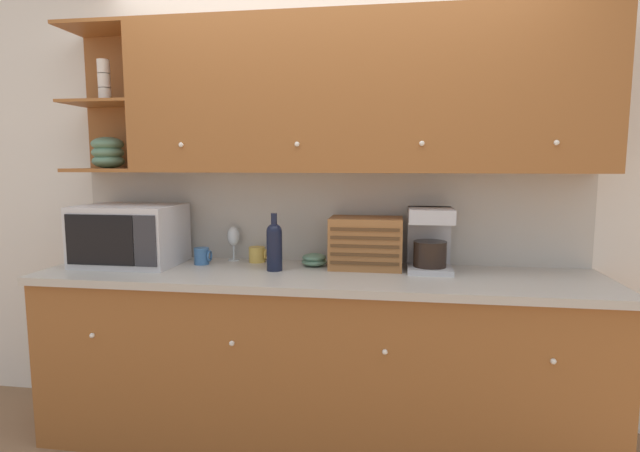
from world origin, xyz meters
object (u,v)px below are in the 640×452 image
object	(u,v)px
microwave	(130,235)
mug_blue_second	(257,254)
wine_glass	(233,237)
coffee_maker	(430,239)
mug	(202,256)
bowl_stack_on_counter	(314,260)
wine_bottle	(274,245)
bread_box	(366,243)

from	to	relation	value
microwave	mug_blue_second	world-z (taller)	microwave
wine_glass	coffee_maker	xyz separation A→B (m)	(1.12, -0.10, 0.03)
mug	bowl_stack_on_counter	xyz separation A→B (m)	(0.64, 0.05, -0.01)
microwave	wine_glass	xyz separation A→B (m)	(0.54, 0.19, -0.03)
wine_glass	wine_bottle	size ratio (longest dim) A/B	0.66
wine_glass	coffee_maker	world-z (taller)	coffee_maker
wine_glass	bowl_stack_on_counter	distance (m)	0.51
bread_box	coffee_maker	bearing A→B (deg)	-1.12
microwave	wine_bottle	distance (m)	0.85
mug	mug_blue_second	bearing A→B (deg)	20.59
wine_bottle	mug	bearing A→B (deg)	167.51
microwave	coffee_maker	size ratio (longest dim) A/B	1.63
coffee_maker	mug	bearing A→B (deg)	-178.56
wine_bottle	coffee_maker	bearing A→B (deg)	9.07
wine_glass	wine_bottle	bearing A→B (deg)	-37.54
mug_blue_second	wine_bottle	world-z (taller)	wine_bottle
mug	coffee_maker	xyz separation A→B (m)	(1.26, 0.03, 0.12)
mug	microwave	bearing A→B (deg)	-171.60
bowl_stack_on_counter	bread_box	bearing A→B (deg)	-2.93
bread_box	mug_blue_second	bearing A→B (deg)	173.53
mug_blue_second	wine_bottle	bearing A→B (deg)	-53.78
mug	mug_blue_second	distance (m)	0.31
wine_glass	mug_blue_second	size ratio (longest dim) A/B	1.91
wine_bottle	bread_box	size ratio (longest dim) A/B	0.79
mug	wine_bottle	bearing A→B (deg)	-12.49
wine_glass	wine_bottle	world-z (taller)	wine_bottle
microwave	bread_box	world-z (taller)	microwave
bread_box	coffee_maker	distance (m)	0.34
wine_bottle	coffee_maker	size ratio (longest dim) A/B	0.92
mug	wine_bottle	size ratio (longest dim) A/B	0.31
coffee_maker	mug_blue_second	bearing A→B (deg)	175.39
wine_bottle	coffee_maker	world-z (taller)	coffee_maker
mug_blue_second	bowl_stack_on_counter	size ratio (longest dim) A/B	0.75
microwave	mug	bearing A→B (deg)	8.40
mug_blue_second	coffee_maker	size ratio (longest dim) A/B	0.31
wine_glass	mug	bearing A→B (deg)	-136.35
microwave	mug_blue_second	distance (m)	0.72
mug_blue_second	bowl_stack_on_counter	xyz separation A→B (m)	(0.34, -0.06, -0.01)
microwave	wine_glass	distance (m)	0.58
wine_bottle	coffee_maker	xyz separation A→B (m)	(0.82, 0.13, 0.03)
mug	bread_box	bearing A→B (deg)	2.38
wine_glass	bowl_stack_on_counter	bearing A→B (deg)	-9.41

